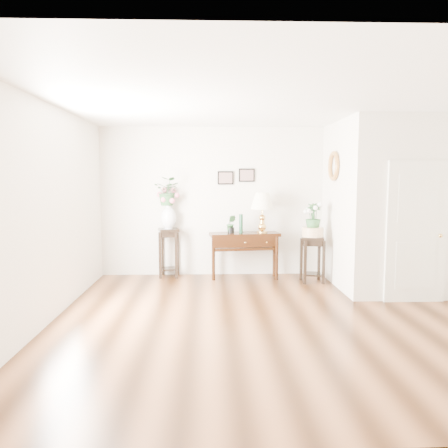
{
  "coord_description": "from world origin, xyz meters",
  "views": [
    {
      "loc": [
        -0.95,
        -5.52,
        1.84
      ],
      "look_at": [
        -0.73,
        1.3,
        1.13
      ],
      "focal_mm": 35.0,
      "sensor_mm": 36.0,
      "label": 1
    }
  ],
  "objects_px": {
    "table_lamp": "(262,214)",
    "plant_stand_b": "(312,259)",
    "console_table": "(244,256)",
    "plant_stand_a": "(169,253)"
  },
  "relations": [
    {
      "from": "table_lamp",
      "to": "plant_stand_b",
      "type": "relative_size",
      "value": 0.92
    },
    {
      "from": "console_table",
      "to": "table_lamp",
      "type": "distance_m",
      "value": 0.84
    },
    {
      "from": "console_table",
      "to": "plant_stand_a",
      "type": "bearing_deg",
      "value": 166.21
    },
    {
      "from": "table_lamp",
      "to": "plant_stand_b",
      "type": "distance_m",
      "value": 1.21
    },
    {
      "from": "table_lamp",
      "to": "console_table",
      "type": "bearing_deg",
      "value": 180.0
    },
    {
      "from": "console_table",
      "to": "table_lamp",
      "type": "height_order",
      "value": "table_lamp"
    },
    {
      "from": "console_table",
      "to": "table_lamp",
      "type": "bearing_deg",
      "value": -7.01
    },
    {
      "from": "plant_stand_b",
      "to": "plant_stand_a",
      "type": "bearing_deg",
      "value": 168.9
    },
    {
      "from": "table_lamp",
      "to": "plant_stand_b",
      "type": "xyz_separation_m",
      "value": [
        0.86,
        -0.34,
        -0.79
      ]
    },
    {
      "from": "table_lamp",
      "to": "plant_stand_a",
      "type": "bearing_deg",
      "value": 174.47
    }
  ]
}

